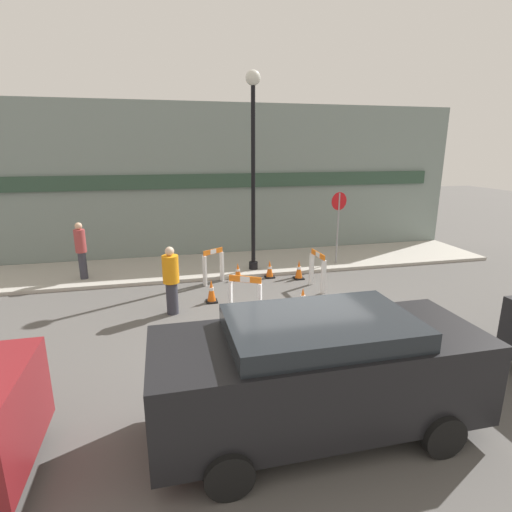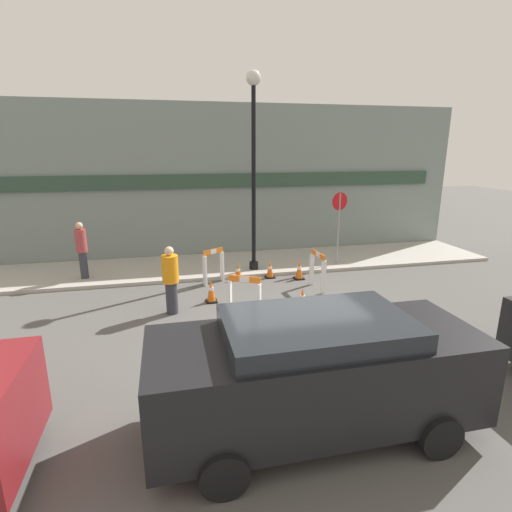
# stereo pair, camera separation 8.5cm
# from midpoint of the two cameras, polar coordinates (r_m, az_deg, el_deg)

# --- Properties ---
(ground_plane) EXTENTS (60.00, 60.00, 0.00)m
(ground_plane) POSITION_cam_midpoint_polar(r_m,az_deg,el_deg) (8.51, 4.73, -12.53)
(ground_plane) COLOR #565451
(sidewalk_slab) EXTENTS (18.00, 2.91, 0.11)m
(sidewalk_slab) POSITION_cam_midpoint_polar(r_m,az_deg,el_deg) (13.88, -2.64, -1.12)
(sidewalk_slab) COLOR #ADA89E
(sidewalk_slab) RESTS_ON ground_plane
(storefront_facade) EXTENTS (18.00, 0.22, 5.50)m
(storefront_facade) POSITION_cam_midpoint_polar(r_m,az_deg,el_deg) (14.88, -3.84, 10.54)
(storefront_facade) COLOR gray
(storefront_facade) RESTS_ON ground_plane
(streetlamp_post) EXTENTS (0.44, 0.44, 6.03)m
(streetlamp_post) POSITION_cam_midpoint_polar(r_m,az_deg,el_deg) (12.54, -0.15, 15.13)
(streetlamp_post) COLOR black
(streetlamp_post) RESTS_ON sidewalk_slab
(stop_sign) EXTENTS (0.59, 0.15, 2.43)m
(stop_sign) POSITION_cam_midpoint_polar(r_m,az_deg,el_deg) (13.72, 11.94, 5.55)
(stop_sign) COLOR gray
(stop_sign) RESTS_ON sidewalk_slab
(barricade_0) EXTENTS (0.18, 0.86, 1.11)m
(barricade_0) POSITION_cam_midpoint_polar(r_m,az_deg,el_deg) (11.55, 8.99, -1.89)
(barricade_0) COLOR white
(barricade_0) RESTS_ON ground_plane
(barricade_1) EXTENTS (0.68, 0.50, 1.06)m
(barricade_1) POSITION_cam_midpoint_polar(r_m,az_deg,el_deg) (11.98, -5.87, -1.33)
(barricade_1) COLOR white
(barricade_1) RESTS_ON ground_plane
(barricade_2) EXTENTS (0.74, 0.49, 1.12)m
(barricade_2) POSITION_cam_midpoint_polar(r_m,az_deg,el_deg) (9.32, -1.40, -5.94)
(barricade_2) COLOR white
(barricade_2) RESTS_ON ground_plane
(traffic_cone_0) EXTENTS (0.30, 0.30, 0.64)m
(traffic_cone_0) POSITION_cam_midpoint_polar(r_m,az_deg,el_deg) (10.62, -6.20, -4.98)
(traffic_cone_0) COLOR black
(traffic_cone_0) RESTS_ON ground_plane
(traffic_cone_1) EXTENTS (0.30, 0.30, 0.54)m
(traffic_cone_1) POSITION_cam_midpoint_polar(r_m,az_deg,el_deg) (12.32, -2.37, -2.27)
(traffic_cone_1) COLOR black
(traffic_cone_1) RESTS_ON ground_plane
(traffic_cone_2) EXTENTS (0.30, 0.30, 0.56)m
(traffic_cone_2) POSITION_cam_midpoint_polar(r_m,az_deg,el_deg) (12.53, 2.20, -1.91)
(traffic_cone_2) COLOR black
(traffic_cone_2) RESTS_ON ground_plane
(traffic_cone_3) EXTENTS (0.30, 0.30, 0.57)m
(traffic_cone_3) POSITION_cam_midpoint_polar(r_m,az_deg,el_deg) (10.18, 6.88, -6.10)
(traffic_cone_3) COLOR black
(traffic_cone_3) RESTS_ON ground_plane
(traffic_cone_4) EXTENTS (0.30, 0.30, 0.61)m
(traffic_cone_4) POSITION_cam_midpoint_polar(r_m,az_deg,el_deg) (12.45, 6.38, -1.97)
(traffic_cone_4) COLOR black
(traffic_cone_4) RESTS_ON ground_plane
(person_worker) EXTENTS (0.49, 0.49, 1.69)m
(person_worker) POSITION_cam_midpoint_polar(r_m,az_deg,el_deg) (9.87, -11.85, -3.16)
(person_worker) COLOR #33333D
(person_worker) RESTS_ON ground_plane
(person_pedestrian) EXTENTS (0.42, 0.42, 1.73)m
(person_pedestrian) POSITION_cam_midpoint_polar(r_m,az_deg,el_deg) (13.02, -23.46, 1.02)
(person_pedestrian) COLOR #33333D
(person_pedestrian) RESTS_ON sidewalk_slab
(parked_car_1) EXTENTS (4.60, 1.92, 1.75)m
(parked_car_1) POSITION_cam_midpoint_polar(r_m,az_deg,el_deg) (5.83, 8.92, -15.59)
(parked_car_1) COLOR black
(parked_car_1) RESTS_ON ground_plane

